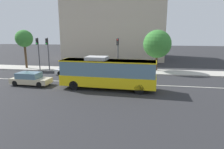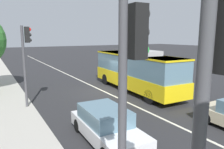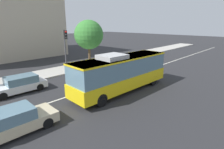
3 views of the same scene
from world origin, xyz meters
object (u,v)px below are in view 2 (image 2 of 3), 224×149
object	(u,v)px
transit_bus	(136,70)
sedan_white	(106,125)
traffic_light_far_corner	(26,53)
traffic_light_mid_block	(208,125)
traffic_light_near_corner	(130,93)

from	to	relation	value
transit_bus	sedan_white	xyz separation A→B (m)	(-6.41, 6.33, -1.09)
transit_bus	traffic_light_far_corner	world-z (taller)	traffic_light_far_corner
traffic_light_mid_block	traffic_light_far_corner	distance (m)	12.63
traffic_light_near_corner	traffic_light_mid_block	world-z (taller)	same
transit_bus	traffic_light_mid_block	size ratio (longest dim) A/B	1.94
sedan_white	traffic_light_near_corner	size ratio (longest dim) A/B	0.88
sedan_white	traffic_light_mid_block	bearing A→B (deg)	-16.59
sedan_white	traffic_light_far_corner	xyz separation A→B (m)	(6.28, 2.17, 2.84)
traffic_light_far_corner	traffic_light_mid_block	bearing A→B (deg)	-86.80
traffic_light_near_corner	traffic_light_mid_block	size ratio (longest dim) A/B	1.00
traffic_light_mid_block	traffic_light_far_corner	bearing A→B (deg)	87.67
traffic_light_mid_block	traffic_light_near_corner	bearing A→B (deg)	85.93
traffic_light_near_corner	traffic_light_far_corner	bearing A→B (deg)	92.59
traffic_light_near_corner	traffic_light_far_corner	size ratio (longest dim) A/B	1.00
traffic_light_near_corner	traffic_light_mid_block	xyz separation A→B (m)	(-1.65, 0.04, 0.00)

